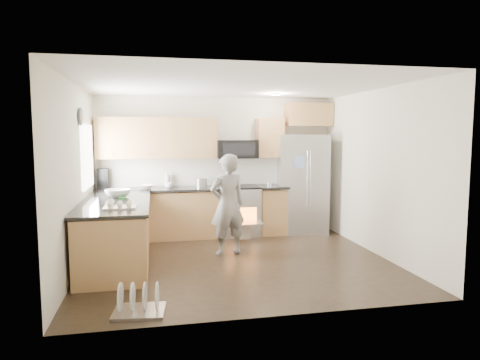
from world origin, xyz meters
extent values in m
plane|color=black|center=(0.00, 0.00, 0.00)|extent=(4.50, 4.50, 0.00)
cube|color=silver|center=(0.00, 2.00, 1.30)|extent=(4.50, 0.04, 2.60)
cube|color=silver|center=(0.00, -2.00, 1.30)|extent=(4.50, 0.04, 2.60)
cube|color=silver|center=(-2.25, 0.00, 1.30)|extent=(0.04, 4.00, 2.60)
cube|color=silver|center=(2.25, 0.00, 1.30)|extent=(0.04, 4.00, 2.60)
cube|color=white|center=(0.00, 0.00, 2.60)|extent=(4.50, 4.00, 0.04)
cube|color=white|center=(-2.23, 1.00, 1.55)|extent=(0.04, 1.00, 1.00)
cylinder|color=#FFE6CC|center=(0.90, 1.10, 2.58)|extent=(0.14, 0.14, 0.02)
cylinder|color=#474754|center=(-2.22, 0.45, 2.15)|extent=(0.03, 0.26, 0.26)
cube|color=#A86B43|center=(-1.12, 1.70, 0.43)|extent=(2.15, 0.60, 0.87)
cube|color=black|center=(-1.12, 1.69, 0.91)|extent=(2.19, 0.64, 0.04)
cube|color=#A86B43|center=(1.00, 1.70, 0.43)|extent=(0.50, 0.60, 0.87)
cube|color=black|center=(1.00, 1.69, 0.91)|extent=(0.54, 0.64, 0.04)
cube|color=#A86B43|center=(-1.12, 1.83, 1.83)|extent=(2.16, 0.33, 0.74)
cube|color=#A86B43|center=(1.00, 1.83, 1.83)|extent=(0.50, 0.33, 0.74)
cube|color=#A86B43|center=(1.78, 1.83, 2.28)|extent=(0.90, 0.33, 0.44)
imported|color=white|center=(-1.35, 1.71, 0.96)|extent=(0.29, 0.29, 0.07)
imported|color=silver|center=(-0.95, 1.90, 1.08)|extent=(0.12, 0.12, 0.30)
imported|color=silver|center=(-0.93, 1.72, 0.97)|extent=(0.13, 0.13, 0.10)
cylinder|color=#B7B7BC|center=(-0.34, 1.76, 1.00)|extent=(0.23, 0.23, 0.16)
cube|color=black|center=(-2.09, 1.85, 1.11)|extent=(0.19, 0.23, 0.36)
cylinder|color=#B7B7BC|center=(0.96, 1.70, 0.96)|extent=(0.09, 0.09, 0.07)
cube|color=#A86B43|center=(-1.75, 0.25, 0.43)|extent=(0.90, 2.30, 0.87)
cube|color=black|center=(-1.75, 0.25, 0.91)|extent=(0.96, 2.36, 0.04)
imported|color=silver|center=(-1.75, 0.69, 0.99)|extent=(0.39, 0.39, 0.12)
cube|color=green|center=(-1.67, 0.49, 0.94)|extent=(0.09, 0.06, 0.03)
cube|color=#B7B7BC|center=(-1.65, -0.35, 0.97)|extent=(0.42, 0.32, 0.09)
cube|color=#B7B7BC|center=(0.35, 1.68, 0.45)|extent=(0.76, 0.62, 0.90)
cube|color=black|center=(0.35, 1.68, 0.92)|extent=(0.76, 0.60, 0.03)
cube|color=orange|center=(0.35, 1.36, 0.40)|extent=(0.56, 0.02, 0.34)
cube|color=#B7B7BC|center=(0.35, 1.20, 0.32)|extent=(0.70, 0.34, 0.03)
cube|color=white|center=(0.35, 1.15, 0.18)|extent=(0.24, 0.03, 0.28)
cube|color=black|center=(0.35, 1.80, 1.62)|extent=(0.76, 0.40, 0.34)
cube|color=#B7B7BC|center=(1.62, 1.70, 0.95)|extent=(1.04, 0.87, 1.89)
cylinder|color=#B7B7BC|center=(1.59, 1.33, 1.08)|extent=(0.02, 0.02, 1.03)
cylinder|color=#B7B7BC|center=(1.65, 1.33, 1.08)|extent=(0.02, 0.02, 1.03)
cube|color=pink|center=(1.82, 1.33, 0.87)|extent=(0.24, 0.05, 0.31)
cube|color=#8296D1|center=(1.43, 1.33, 1.39)|extent=(0.18, 0.04, 0.23)
imported|color=gray|center=(-0.07, 0.42, 0.80)|extent=(0.66, 0.51, 1.59)
cube|color=#B7B7BC|center=(-1.38, -1.62, 0.02)|extent=(0.58, 0.48, 0.03)
cylinder|color=silver|center=(-1.57, -1.60, 0.18)|extent=(0.05, 0.30, 0.30)
cylinder|color=silver|center=(-1.44, -1.62, 0.18)|extent=(0.05, 0.30, 0.30)
cylinder|color=silver|center=(-1.32, -1.63, 0.18)|extent=(0.05, 0.30, 0.30)
cylinder|color=silver|center=(-1.19, -1.65, 0.18)|extent=(0.05, 0.30, 0.30)
camera|label=1|loc=(-1.20, -6.13, 1.88)|focal=32.00mm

